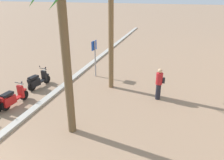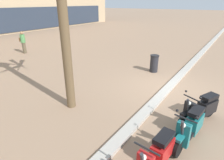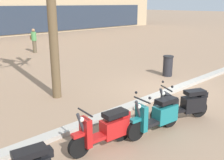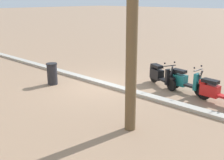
{
  "view_description": "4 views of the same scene",
  "coord_description": "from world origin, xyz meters",
  "px_view_note": "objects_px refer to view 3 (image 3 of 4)",
  "views": [
    {
      "loc": [
        2.84,
        6.04,
        5.31
      ],
      "look_at": [
        -6.74,
        3.08,
        1.08
      ],
      "focal_mm": 33.9,
      "sensor_mm": 36.0,
      "label": 1
    },
    {
      "loc": [
        -7.78,
        -2.35,
        3.61
      ],
      "look_at": [
        -2.45,
        1.28,
        0.92
      ],
      "focal_mm": 29.99,
      "sensor_mm": 36.0,
      "label": 2
    },
    {
      "loc": [
        -8.2,
        -5.46,
        3.27
      ],
      "look_at": [
        -3.33,
        -0.28,
        1.16
      ],
      "focal_mm": 41.66,
      "sensor_mm": 36.0,
      "label": 3
    },
    {
      "loc": [
        -8.15,
        8.06,
        3.65
      ],
      "look_at": [
        -2.09,
        1.5,
        1.0
      ],
      "focal_mm": 44.11,
      "sensor_mm": 36.0,
      "label": 4
    }
  ],
  "objects_px": {
    "scooter_red_second_in_line": "(106,129)",
    "litter_bin": "(168,66)",
    "scooter_black_mid_front": "(185,104)",
    "pedestrian_by_palm_tree": "(34,40)",
    "scooter_teal_gap_after_mid": "(158,115)"
  },
  "relations": [
    {
      "from": "scooter_red_second_in_line",
      "to": "litter_bin",
      "type": "relative_size",
      "value": 1.81
    },
    {
      "from": "scooter_red_second_in_line",
      "to": "litter_bin",
      "type": "distance_m",
      "value": 6.79
    },
    {
      "from": "scooter_black_mid_front",
      "to": "litter_bin",
      "type": "distance_m",
      "value": 4.74
    },
    {
      "from": "scooter_teal_gap_after_mid",
      "to": "litter_bin",
      "type": "height_order",
      "value": "scooter_teal_gap_after_mid"
    },
    {
      "from": "scooter_red_second_in_line",
      "to": "pedestrian_by_palm_tree",
      "type": "height_order",
      "value": "pedestrian_by_palm_tree"
    },
    {
      "from": "scooter_teal_gap_after_mid",
      "to": "pedestrian_by_palm_tree",
      "type": "xyz_separation_m",
      "value": [
        3.08,
        12.76,
        0.4
      ]
    },
    {
      "from": "pedestrian_by_palm_tree",
      "to": "litter_bin",
      "type": "relative_size",
      "value": 1.71
    },
    {
      "from": "litter_bin",
      "to": "scooter_red_second_in_line",
      "type": "bearing_deg",
      "value": -156.86
    },
    {
      "from": "scooter_teal_gap_after_mid",
      "to": "scooter_black_mid_front",
      "type": "height_order",
      "value": "same"
    },
    {
      "from": "scooter_red_second_in_line",
      "to": "scooter_teal_gap_after_mid",
      "type": "height_order",
      "value": "scooter_teal_gap_after_mid"
    },
    {
      "from": "scooter_red_second_in_line",
      "to": "scooter_black_mid_front",
      "type": "xyz_separation_m",
      "value": [
        2.67,
        -0.44,
        0.01
      ]
    },
    {
      "from": "scooter_black_mid_front",
      "to": "litter_bin",
      "type": "xyz_separation_m",
      "value": [
        3.58,
        3.11,
        0.02
      ]
    },
    {
      "from": "scooter_black_mid_front",
      "to": "litter_bin",
      "type": "relative_size",
      "value": 1.83
    },
    {
      "from": "pedestrian_by_palm_tree",
      "to": "litter_bin",
      "type": "bearing_deg",
      "value": -80.24
    },
    {
      "from": "scooter_black_mid_front",
      "to": "pedestrian_by_palm_tree",
      "type": "height_order",
      "value": "pedestrian_by_palm_tree"
    }
  ]
}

